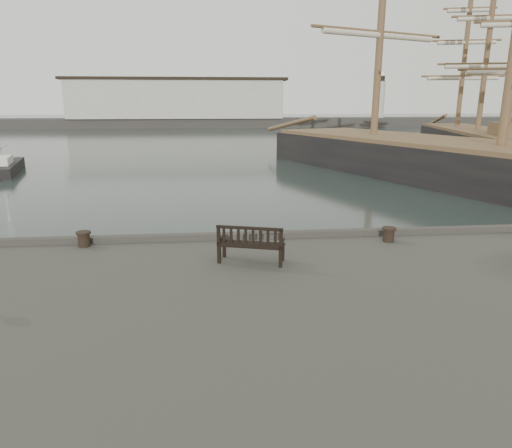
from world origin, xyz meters
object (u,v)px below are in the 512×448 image
Objects in this scene: bollard_right at (389,234)px; yacht_d at (4,170)px; bench at (251,251)px; tall_ship_main at (497,177)px; tall_ship_far at (475,147)px; bollard_left at (84,239)px.

bollard_right is 0.04× the size of yacht_d.
tall_ship_main is at bearing 60.22° from bench.
yacht_d is 0.37× the size of tall_ship_far.
bench is at bearing -21.06° from bollard_left.
yacht_d is (-22.03, 25.97, -1.54)m from bollard_right.
tall_ship_main is (17.69, 16.98, -1.07)m from bench.
tall_ship_far is at bearing -2.63° from yacht_d.
bollard_left is 0.02× the size of tall_ship_far.
tall_ship_far is (45.57, 9.23, 0.56)m from yacht_d.
bollard_left is 27.05m from tall_ship_main.
bollard_left is 0.01× the size of tall_ship_main.
bollard_right is 42.35m from tall_ship_far.
bench is 45.98m from tall_ship_far.
bollard_left is at bearing -168.12° from tall_ship_main.
bollard_left is 47.61m from tall_ship_far.
yacht_d reaches higher than bollard_left.
bollard_left reaches higher than bollard_right.
tall_ship_main is at bearing 34.17° from bollard_left.
tall_ship_far reaches higher than bench.
bollard_left is 28.81m from yacht_d.
tall_ship_far is (32.44, 34.83, -0.98)m from bollard_left.
bench is 0.04× the size of tall_ship_main.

